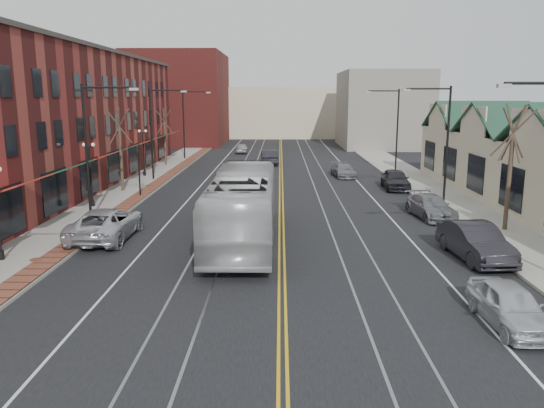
{
  "coord_description": "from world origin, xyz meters",
  "views": [
    {
      "loc": [
        -0.09,
        -14.97,
        7.47
      ],
      "look_at": [
        -0.5,
        11.79,
        2.0
      ],
      "focal_mm": 35.0,
      "sensor_mm": 36.0,
      "label": 1
    }
  ],
  "objects_px": {
    "transit_bus": "(243,206)",
    "parked_suv": "(106,224)",
    "parked_car_a": "(510,305)",
    "parked_car_b": "(475,242)",
    "parked_car_c": "(431,207)",
    "parked_car_d": "(395,179)"
  },
  "relations": [
    {
      "from": "parked_car_c",
      "to": "parked_car_d",
      "type": "distance_m",
      "value": 10.35
    },
    {
      "from": "parked_car_b",
      "to": "parked_car_d",
      "type": "distance_m",
      "value": 18.93
    },
    {
      "from": "transit_bus",
      "to": "parked_suv",
      "type": "height_order",
      "value": "transit_bus"
    },
    {
      "from": "parked_car_a",
      "to": "parked_car_b",
      "type": "relative_size",
      "value": 0.81
    },
    {
      "from": "parked_car_b",
      "to": "parked_car_d",
      "type": "height_order",
      "value": "parked_car_b"
    },
    {
      "from": "parked_suv",
      "to": "parked_car_b",
      "type": "bearing_deg",
      "value": 170.26
    },
    {
      "from": "transit_bus",
      "to": "parked_suv",
      "type": "relative_size",
      "value": 2.21
    },
    {
      "from": "parked_suv",
      "to": "parked_car_c",
      "type": "height_order",
      "value": "parked_suv"
    },
    {
      "from": "parked_car_b",
      "to": "parked_car_c",
      "type": "bearing_deg",
      "value": 82.16
    },
    {
      "from": "transit_bus",
      "to": "parked_car_a",
      "type": "bearing_deg",
      "value": 132.3
    },
    {
      "from": "parked_car_c",
      "to": "parked_car_d",
      "type": "relative_size",
      "value": 1.01
    },
    {
      "from": "parked_car_c",
      "to": "parked_car_d",
      "type": "height_order",
      "value": "parked_car_d"
    },
    {
      "from": "parked_suv",
      "to": "parked_car_a",
      "type": "xyz_separation_m",
      "value": [
        16.8,
        -10.6,
        -0.13
      ]
    },
    {
      "from": "parked_car_c",
      "to": "parked_car_d",
      "type": "bearing_deg",
      "value": 82.75
    },
    {
      "from": "parked_car_b",
      "to": "parked_car_d",
      "type": "relative_size",
      "value": 1.07
    },
    {
      "from": "parked_car_d",
      "to": "parked_car_c",
      "type": "bearing_deg",
      "value": -87.55
    },
    {
      "from": "parked_car_a",
      "to": "parked_car_b",
      "type": "height_order",
      "value": "parked_car_b"
    },
    {
      "from": "parked_suv",
      "to": "transit_bus",
      "type": "bearing_deg",
      "value": 178.57
    },
    {
      "from": "parked_suv",
      "to": "parked_car_b",
      "type": "relative_size",
      "value": 1.17
    },
    {
      "from": "parked_car_a",
      "to": "parked_car_b",
      "type": "bearing_deg",
      "value": 76.04
    },
    {
      "from": "transit_bus",
      "to": "parked_car_c",
      "type": "relative_size",
      "value": 2.74
    },
    {
      "from": "parked_suv",
      "to": "parked_car_b",
      "type": "distance_m",
      "value": 18.56
    }
  ]
}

